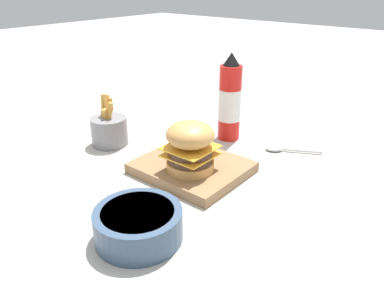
{
  "coord_description": "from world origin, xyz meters",
  "views": [
    {
      "loc": [
        0.48,
        -0.64,
        0.44
      ],
      "look_at": [
        -0.03,
        -0.02,
        0.07
      ],
      "focal_mm": 35.0,
      "sensor_mm": 36.0,
      "label": 1
    }
  ],
  "objects_px": {
    "burger": "(190,146)",
    "ketchup_bottle": "(230,101)",
    "fries_basket": "(109,130)",
    "spoon": "(280,149)",
    "serving_board": "(192,167)",
    "side_bowl": "(138,224)"
  },
  "relations": [
    {
      "from": "ketchup_bottle",
      "to": "side_bowl",
      "type": "xyz_separation_m",
      "value": [
        0.14,
        -0.48,
        -0.08
      ]
    },
    {
      "from": "serving_board",
      "to": "burger",
      "type": "bearing_deg",
      "value": -57.56
    },
    {
      "from": "burger",
      "to": "ketchup_bottle",
      "type": "relative_size",
      "value": 0.47
    },
    {
      "from": "side_bowl",
      "to": "spoon",
      "type": "height_order",
      "value": "side_bowl"
    },
    {
      "from": "ketchup_bottle",
      "to": "spoon",
      "type": "bearing_deg",
      "value": 4.76
    },
    {
      "from": "serving_board",
      "to": "side_bowl",
      "type": "xyz_separation_m",
      "value": [
        0.08,
        -0.25,
        0.02
      ]
    },
    {
      "from": "burger",
      "to": "serving_board",
      "type": "bearing_deg",
      "value": 122.44
    },
    {
      "from": "fries_basket",
      "to": "side_bowl",
      "type": "xyz_separation_m",
      "value": [
        0.37,
        -0.24,
        -0.01
      ]
    },
    {
      "from": "burger",
      "to": "fries_basket",
      "type": "xyz_separation_m",
      "value": [
        -0.3,
        0.01,
        -0.04
      ]
    },
    {
      "from": "fries_basket",
      "to": "burger",
      "type": "bearing_deg",
      "value": -1.74
    },
    {
      "from": "side_bowl",
      "to": "spoon",
      "type": "bearing_deg",
      "value": 87.09
    },
    {
      "from": "serving_board",
      "to": "burger",
      "type": "distance_m",
      "value": 0.08
    },
    {
      "from": "spoon",
      "to": "serving_board",
      "type": "bearing_deg",
      "value": 37.47
    },
    {
      "from": "ketchup_bottle",
      "to": "spoon",
      "type": "height_order",
      "value": "ketchup_bottle"
    },
    {
      "from": "spoon",
      "to": "side_bowl",
      "type": "bearing_deg",
      "value": 58.88
    },
    {
      "from": "ketchup_bottle",
      "to": "burger",
      "type": "bearing_deg",
      "value": -75.15
    },
    {
      "from": "serving_board",
      "to": "ketchup_bottle",
      "type": "xyz_separation_m",
      "value": [
        -0.05,
        0.23,
        0.1
      ]
    },
    {
      "from": "side_bowl",
      "to": "spoon",
      "type": "distance_m",
      "value": 0.5
    },
    {
      "from": "ketchup_bottle",
      "to": "fries_basket",
      "type": "height_order",
      "value": "ketchup_bottle"
    },
    {
      "from": "burger",
      "to": "side_bowl",
      "type": "height_order",
      "value": "burger"
    },
    {
      "from": "burger",
      "to": "side_bowl",
      "type": "xyz_separation_m",
      "value": [
        0.07,
        -0.23,
        -0.05
      ]
    },
    {
      "from": "burger",
      "to": "ketchup_bottle",
      "type": "height_order",
      "value": "ketchup_bottle"
    }
  ]
}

